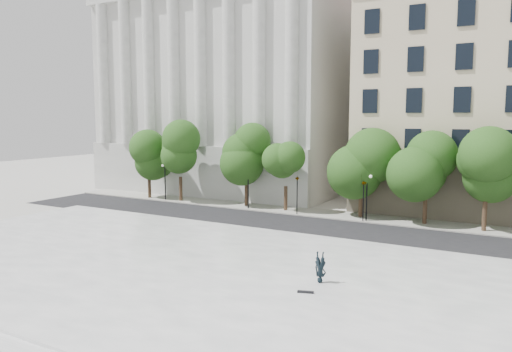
% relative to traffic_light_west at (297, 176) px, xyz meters
% --- Properties ---
extents(ground, '(160.00, 160.00, 0.00)m').
position_rel_traffic_light_west_xyz_m(ground, '(1.67, -22.30, -3.71)').
color(ground, '#B2B0A9').
rests_on(ground, ground).
extents(plaza, '(44.00, 22.00, 0.45)m').
position_rel_traffic_light_west_xyz_m(plaza, '(1.67, -19.30, -3.49)').
color(plaza, white).
rests_on(plaza, ground).
extents(street, '(60.00, 8.00, 0.02)m').
position_rel_traffic_light_west_xyz_m(street, '(1.67, -4.30, -3.70)').
color(street, black).
rests_on(street, ground).
extents(far_sidewalk, '(60.00, 4.00, 0.12)m').
position_rel_traffic_light_west_xyz_m(far_sidewalk, '(1.67, 1.70, -3.65)').
color(far_sidewalk, '#A7A49A').
rests_on(far_sidewalk, ground).
extents(building_west, '(31.50, 27.65, 25.60)m').
position_rel_traffic_light_west_xyz_m(building_west, '(-15.33, 16.27, 9.18)').
color(building_west, silver).
rests_on(building_west, ground).
extents(traffic_light_west, '(1.02, 1.78, 4.21)m').
position_rel_traffic_light_west_xyz_m(traffic_light_west, '(0.00, 0.00, 0.00)').
color(traffic_light_west, black).
rests_on(traffic_light_west, ground).
extents(traffic_light_east, '(0.98, 1.71, 4.18)m').
position_rel_traffic_light_west_xyz_m(traffic_light_east, '(6.40, -0.00, -0.03)').
color(traffic_light_east, black).
rests_on(traffic_light_east, ground).
extents(person_lying, '(0.86, 1.75, 0.46)m').
position_rel_traffic_light_west_xyz_m(person_lying, '(9.79, -18.25, -3.03)').
color(person_lying, black).
rests_on(person_lying, plaza).
extents(skateboard, '(0.85, 0.46, 0.08)m').
position_rel_traffic_light_west_xyz_m(skateboard, '(9.74, -20.07, -3.22)').
color(skateboard, black).
rests_on(skateboard, plaza).
extents(street_trees, '(43.96, 5.04, 8.12)m').
position_rel_traffic_light_west_xyz_m(street_trees, '(3.84, 1.26, 1.49)').
color(street_trees, '#382619').
rests_on(street_trees, ground).
extents(lamp_posts, '(36.69, 0.28, 4.35)m').
position_rel_traffic_light_west_xyz_m(lamp_posts, '(1.19, 0.30, -0.80)').
color(lamp_posts, black).
rests_on(lamp_posts, ground).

